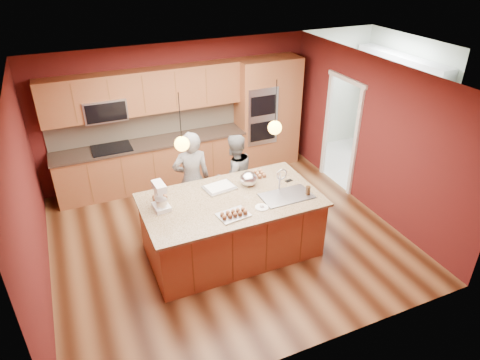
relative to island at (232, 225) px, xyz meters
name	(u,v)px	position (x,y,z in m)	size (l,w,h in m)	color
floor	(226,236)	(0.04, 0.39, -0.50)	(5.50, 5.50, 0.00)	#3E1F0F
ceiling	(222,77)	(0.04, 0.39, 2.20)	(5.50, 5.50, 0.00)	white
wall_back	(178,112)	(0.04, 2.89, 0.85)	(5.50, 5.50, 0.00)	#551716
wall_front	(312,265)	(0.04, -2.11, 0.85)	(5.50, 5.50, 0.00)	#551716
wall_left	(28,204)	(-2.71, 0.39, 0.85)	(5.00, 5.00, 0.00)	#551716
wall_right	(370,136)	(2.79, 0.39, 0.85)	(5.00, 5.00, 0.00)	#551716
cabinet_run	(149,139)	(-0.64, 2.64, 0.49)	(3.74, 0.64, 2.30)	#935D35
oven_column	(267,113)	(1.88, 2.58, 0.65)	(1.30, 0.62, 2.30)	#935D35
doorway_trim	(340,135)	(2.77, 1.19, 0.55)	(0.08, 1.11, 2.20)	silver
laundry_room	(400,74)	(4.39, 1.59, 1.45)	(2.60, 2.70, 2.70)	silver
pendant_left	(182,144)	(-0.71, 0.00, 1.51)	(0.20, 0.20, 0.80)	black
pendant_right	(275,127)	(0.67, 0.00, 1.51)	(0.20, 0.20, 0.80)	black
island	(232,225)	(0.00, 0.00, 0.00)	(2.65, 1.48, 1.35)	#935D35
person_left	(192,180)	(-0.31, 0.99, 0.36)	(0.62, 0.41, 1.71)	black
person_right	(234,176)	(0.46, 0.99, 0.26)	(0.74, 0.58, 1.52)	slate
stand_mixer	(160,198)	(-1.03, 0.17, 0.65)	(0.24, 0.31, 0.41)	white
sheet_cake	(219,187)	(-0.07, 0.35, 0.50)	(0.51, 0.41, 0.05)	silver
cooling_rack	(233,215)	(-0.16, -0.42, 0.49)	(0.43, 0.31, 0.02)	#ADAFB4
mixing_bowl	(249,179)	(0.39, 0.27, 0.59)	(0.27, 0.27, 0.23)	silver
plate	(262,207)	(0.29, -0.40, 0.48)	(0.19, 0.19, 0.01)	white
tumbler	(308,191)	(1.09, -0.35, 0.55)	(0.07, 0.07, 0.14)	#372210
phone	(289,181)	(1.04, 0.13, 0.48)	(0.12, 0.07, 0.01)	black
cupcakes_left	(160,197)	(-0.99, 0.44, 0.51)	(0.23, 0.15, 0.07)	#B0744A
cupcakes_rack	(234,213)	(-0.15, -0.44, 0.53)	(0.39, 0.16, 0.07)	#B0744A
cupcakes_right	(258,174)	(0.65, 0.48, 0.51)	(0.24, 0.24, 0.07)	#B0744A
washer	(396,145)	(4.25, 1.20, 0.05)	(0.68, 0.70, 1.09)	white
dryer	(372,135)	(4.26, 1.99, -0.03)	(0.58, 0.60, 0.93)	white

